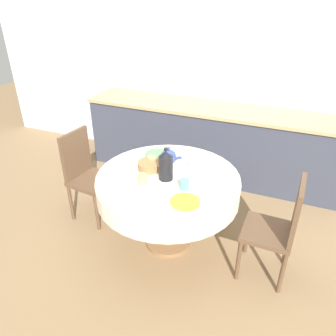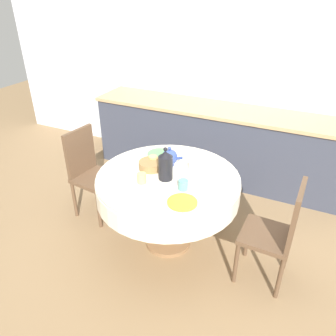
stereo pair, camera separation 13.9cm
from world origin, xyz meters
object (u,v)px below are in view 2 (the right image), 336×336
at_px(teapot, 170,157).
at_px(chair_left, 278,230).
at_px(chair_right, 89,169).
at_px(coffee_carafe, 165,165).

bearing_deg(teapot, chair_left, -11.13).
height_order(chair_left, chair_right, same).
relative_size(chair_left, teapot, 4.71).
xyz_separation_m(chair_right, teapot, (0.91, 0.06, 0.32)).
bearing_deg(coffee_carafe, teapot, 105.52).
relative_size(chair_right, teapot, 4.71).
bearing_deg(coffee_carafe, chair_right, 170.29).
bearing_deg(teapot, coffee_carafe, -74.48).
distance_m(chair_left, teapot, 1.12).
distance_m(chair_right, teapot, 0.96).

